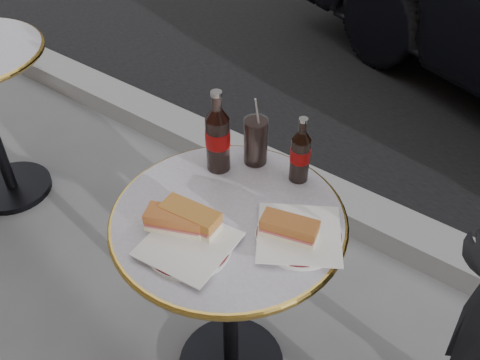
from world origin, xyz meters
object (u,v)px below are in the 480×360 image
Objects in this scene: plate_left at (188,246)px; plate_right at (299,236)px; bistro_table at (230,302)px; cola_glass at (256,141)px; cola_bottle_left at (218,131)px; cola_bottle_right at (301,150)px.

plate_right is at bearing 44.09° from plate_left.
bistro_table is 0.42m from plate_right.
bistro_table is 0.50m from cola_glass.
cola_bottle_left reaches higher than bistro_table.
cola_bottle_left is 1.25× the size of cola_bottle_right.
cola_bottle_left is at bearing -127.54° from cola_glass.
plate_right is 0.36m from cola_bottle_left.
bistro_table is 0.53m from cola_bottle_right.
bistro_table is at bearing 86.53° from plate_left.
cola_bottle_left is (-0.14, 0.29, 0.12)m from plate_left.
plate_left is 0.99× the size of plate_right.
cola_glass is at bearing 52.46° from cola_bottle_left.
plate_left is 0.27m from plate_right.
cola_bottle_left reaches higher than cola_bottle_right.
cola_bottle_left is at bearing 163.90° from plate_right.
plate_right is at bearing -57.30° from cola_bottle_right.
cola_bottle_left reaches higher than cola_glass.
cola_bottle_right is (-0.12, 0.19, 0.09)m from plate_right.
plate_left is (-0.01, -0.15, 0.37)m from bistro_table.
cola_bottle_left is (-0.33, 0.10, 0.12)m from plate_right.
plate_left is 0.40m from cola_bottle_right.
bistro_table is 2.92× the size of cola_bottle_left.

